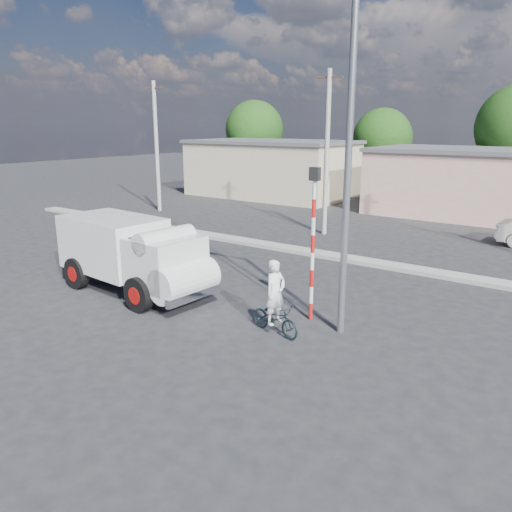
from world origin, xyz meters
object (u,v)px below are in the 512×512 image
Objects in this scene: bicycle at (275,318)px; streetlight at (343,145)px; traffic_pole at (313,232)px; truck at (134,254)px; cyclist at (275,303)px.

bicycle is 0.18× the size of streetlight.
traffic_pole is (0.28, 1.43, 2.16)m from bicycle.
truck reaches higher than cyclist.
streetlight is at bearing 12.86° from truck.
cyclist is (5.65, -0.10, -0.47)m from truck.
streetlight is (0.94, -0.30, 2.37)m from traffic_pole.
traffic_pole reaches higher than bicycle.
streetlight reaches higher than truck.
truck is 5.67m from cyclist.
truck is at bearing -171.50° from streetlight.
bicycle is at bearing 11.65° from cyclist.
bicycle is 4.82m from streetlight.
traffic_pole is at bearing 0.44° from cyclist.
cyclist is at bearing -168.35° from bicycle.
truck is 0.67× the size of streetlight.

